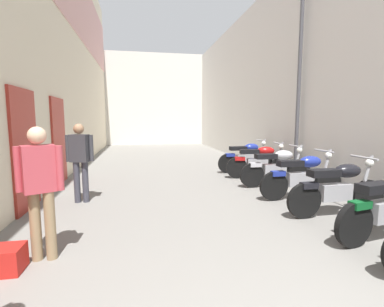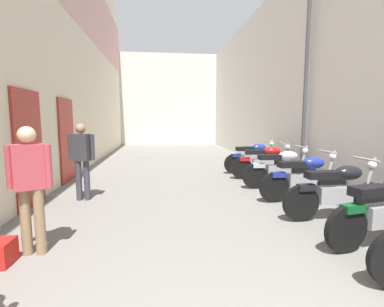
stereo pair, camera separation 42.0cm
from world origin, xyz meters
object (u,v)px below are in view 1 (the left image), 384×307
motorcycle_fifth (302,175)px  pedestrian_further_down (80,157)px  pedestrian_mid_alley (40,184)px  motorcycle_sixth (277,167)px  motorcycle_seventh (259,161)px  plastic_crate (1,260)px  motorcycle_eighth (246,156)px  street_lamp (296,73)px  motorcycle_fourth (338,187)px

motorcycle_fifth → pedestrian_further_down: size_ratio=1.18×
pedestrian_mid_alley → motorcycle_sixth: bearing=32.6°
motorcycle_seventh → plastic_crate: motorcycle_seventh is taller
motorcycle_sixth → pedestrian_mid_alley: 5.30m
plastic_crate → motorcycle_eighth: bearing=46.3°
motorcycle_eighth → street_lamp: street_lamp is taller
street_lamp → motorcycle_eighth: bearing=115.1°
motorcycle_fifth → motorcycle_eighth: bearing=90.0°
motorcycle_seventh → motorcycle_eighth: (0.00, 0.97, 0.00)m
motorcycle_eighth → pedestrian_further_down: 5.12m
pedestrian_further_down → plastic_crate: size_ratio=3.57×
motorcycle_fifth → motorcycle_seventh: (-0.00, 2.09, 0.00)m
pedestrian_further_down → motorcycle_sixth: bearing=6.3°
motorcycle_sixth → motorcycle_seventh: same height
motorcycle_fourth → motorcycle_sixth: (-0.00, 2.16, 0.00)m
plastic_crate → street_lamp: street_lamp is taller
street_lamp → motorcycle_fifth: bearing=-114.1°
pedestrian_mid_alley → motorcycle_eighth: bearing=47.3°
street_lamp → pedestrian_mid_alley: bearing=-147.2°
motorcycle_sixth → street_lamp: street_lamp is taller
motorcycle_seventh → motorcycle_eighth: 0.97m
motorcycle_fourth → pedestrian_further_down: size_ratio=1.18×
motorcycle_eighth → plastic_crate: 6.98m
motorcycle_seventh → pedestrian_further_down: (-4.47, -1.49, 0.42)m
motorcycle_eighth → plastic_crate: (-4.81, -5.04, -0.36)m
motorcycle_sixth → pedestrian_further_down: 4.51m
street_lamp → motorcycle_seventh: bearing=143.3°
motorcycle_fourth → plastic_crate: 4.91m
pedestrian_further_down → street_lamp: street_lamp is taller
motorcycle_fifth → motorcycle_seventh: same height
motorcycle_sixth → motorcycle_eighth: bearing=90.0°
plastic_crate → street_lamp: size_ratio=0.09×
motorcycle_fourth → street_lamp: bearing=75.0°
motorcycle_seventh → street_lamp: bearing=-36.7°
motorcycle_sixth → pedestrian_mid_alley: size_ratio=1.18×
pedestrian_further_down → plastic_crate: (-0.35, -2.58, -0.78)m
plastic_crate → street_lamp: (5.52, 3.54, 2.69)m
pedestrian_mid_alley → plastic_crate: bearing=-148.4°
motorcycle_fourth → motorcycle_sixth: same height
motorcycle_fourth → motorcycle_fifth: size_ratio=1.00×
motorcycle_sixth → pedestrian_mid_alley: bearing=-147.4°
plastic_crate → motorcycle_fourth: bearing=10.7°
plastic_crate → street_lamp: 7.09m
motorcycle_fifth → street_lamp: 2.90m
motorcycle_fourth → motorcycle_sixth: size_ratio=1.00×
motorcycle_sixth → pedestrian_further_down: bearing=-173.7°
motorcycle_sixth → motorcycle_seventh: (-0.00, 1.00, 0.00)m
motorcycle_fifth → motorcycle_eighth: same height
motorcycle_fourth → motorcycle_eighth: (-0.00, 4.13, 0.00)m
motorcycle_seventh → pedestrian_mid_alley: size_ratio=1.17×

